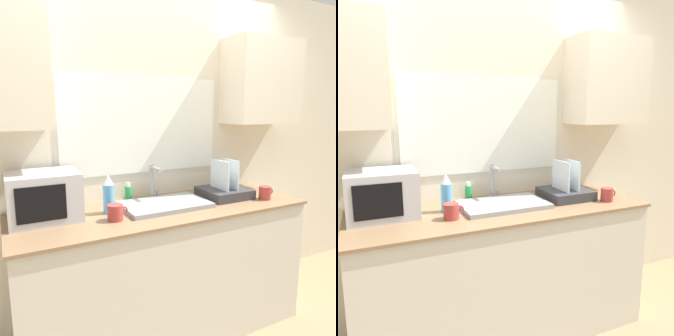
{
  "view_description": "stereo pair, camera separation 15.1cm",
  "coord_description": "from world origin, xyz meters",
  "views": [
    {
      "loc": [
        -0.99,
        -1.6,
        1.61
      ],
      "look_at": [
        0.01,
        0.3,
        1.22
      ],
      "focal_mm": 35.0,
      "sensor_mm": 36.0,
      "label": 1
    },
    {
      "loc": [
        -0.85,
        -1.67,
        1.61
      ],
      "look_at": [
        0.01,
        0.3,
        1.22
      ],
      "focal_mm": 35.0,
      "sensor_mm": 36.0,
      "label": 2
    }
  ],
  "objects": [
    {
      "name": "microwave",
      "position": [
        -0.77,
        0.46,
        1.08
      ],
      "size": [
        0.41,
        0.35,
        0.29
      ],
      "color": "#B2B2B7",
      "rests_on": "countertop"
    },
    {
      "name": "soap_bottle",
      "position": [
        -0.17,
        0.59,
        1.0
      ],
      "size": [
        0.05,
        0.05,
        0.14
      ],
      "color": "#268C3F",
      "rests_on": "countertop"
    },
    {
      "name": "mug_by_rack",
      "position": [
        0.77,
        0.17,
        0.99
      ],
      "size": [
        0.12,
        0.09,
        0.1
      ],
      "color": "#A53833",
      "rests_on": "countertop"
    },
    {
      "name": "faucet",
      "position": [
        0.02,
        0.55,
        1.09
      ],
      "size": [
        0.08,
        0.17,
        0.26
      ],
      "color": "#99999E",
      "rests_on": "countertop"
    },
    {
      "name": "wall_back",
      "position": [
        0.0,
        0.66,
        1.42
      ],
      "size": [
        6.0,
        0.38,
        2.6
      ],
      "color": "beige",
      "rests_on": "ground_plane"
    },
    {
      "name": "spray_bottle",
      "position": [
        -0.38,
        0.39,
        1.06
      ],
      "size": [
        0.07,
        0.07,
        0.26
      ],
      "color": "#4C99D8",
      "rests_on": "countertop"
    },
    {
      "name": "dish_rack",
      "position": [
        0.53,
        0.36,
        0.99
      ],
      "size": [
        0.34,
        0.33,
        0.29
      ],
      "color": "#333338",
      "rests_on": "countertop"
    },
    {
      "name": "mug_near_sink",
      "position": [
        -0.39,
        0.23,
        0.99
      ],
      "size": [
        0.13,
        0.09,
        0.1
      ],
      "color": "#A53833",
      "rests_on": "countertop"
    },
    {
      "name": "countertop",
      "position": [
        0.0,
        0.34,
        0.47
      ],
      "size": [
        2.02,
        0.7,
        0.94
      ],
      "color": "beige",
      "rests_on": "ground_plane"
    },
    {
      "name": "sink_basin",
      "position": [
        0.01,
        0.35,
        0.95
      ],
      "size": [
        0.6,
        0.37,
        0.03
      ],
      "color": "gray",
      "rests_on": "countertop"
    }
  ]
}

